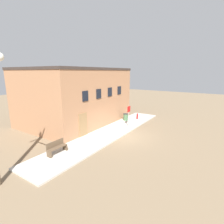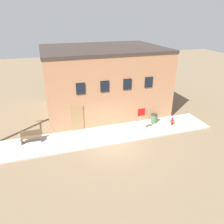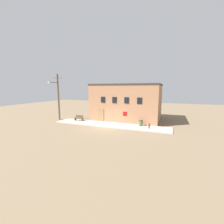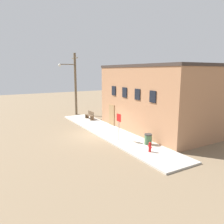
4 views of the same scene
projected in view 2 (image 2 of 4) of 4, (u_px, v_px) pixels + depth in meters
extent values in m
plane|color=#7A664C|center=(114.00, 145.00, 16.19)|extent=(80.00, 80.00, 0.00)
cube|color=#BCB7AD|center=(108.00, 135.00, 17.43)|extent=(17.32, 2.90, 0.12)
cube|color=#A87551|center=(103.00, 81.00, 21.34)|extent=(10.99, 8.04, 5.88)
cube|color=#382D28|center=(102.00, 48.00, 20.09)|extent=(11.09, 8.14, 0.24)
cube|color=black|center=(81.00, 89.00, 16.73)|extent=(0.70, 0.08, 0.90)
cube|color=black|center=(105.00, 86.00, 17.26)|extent=(0.70, 0.08, 0.90)
cube|color=black|center=(127.00, 84.00, 17.80)|extent=(0.70, 0.08, 0.90)
cube|color=black|center=(149.00, 82.00, 18.33)|extent=(0.70, 0.08, 0.90)
cube|color=#937047|center=(77.00, 119.00, 17.65)|extent=(1.00, 0.08, 2.20)
cylinder|color=red|center=(172.00, 122.00, 18.75)|extent=(0.18, 0.18, 0.57)
sphere|color=red|center=(173.00, 118.00, 18.62)|extent=(0.16, 0.16, 0.16)
cylinder|color=red|center=(171.00, 121.00, 18.68)|extent=(0.10, 0.08, 0.08)
cylinder|color=red|center=(174.00, 121.00, 18.76)|extent=(0.10, 0.08, 0.08)
cylinder|color=gray|center=(141.00, 121.00, 17.12)|extent=(0.06, 0.06, 2.14)
cube|color=red|center=(141.00, 112.00, 16.79)|extent=(0.60, 0.02, 0.60)
cube|color=brown|center=(22.00, 141.00, 16.01)|extent=(0.08, 0.44, 0.44)
cube|color=brown|center=(41.00, 138.00, 16.40)|extent=(0.08, 0.44, 0.44)
cube|color=brown|center=(31.00, 137.00, 16.11)|extent=(1.46, 0.44, 0.04)
cube|color=brown|center=(31.00, 133.00, 16.19)|extent=(1.46, 0.04, 0.42)
cylinder|color=#426642|center=(154.00, 119.00, 19.15)|extent=(0.55, 0.55, 0.74)
cylinder|color=#2D2D2D|center=(154.00, 114.00, 18.99)|extent=(0.58, 0.58, 0.06)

